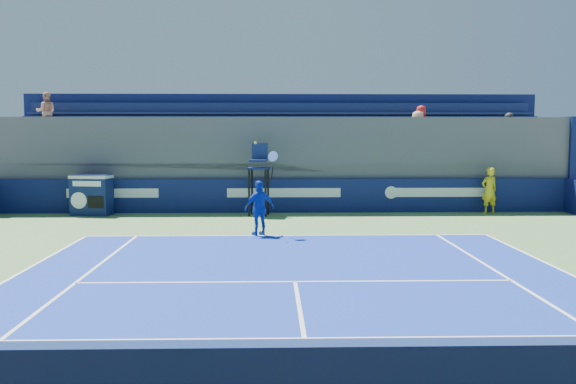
{
  "coord_description": "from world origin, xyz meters",
  "views": [
    {
      "loc": [
        -0.45,
        -5.47,
        2.81
      ],
      "look_at": [
        0.0,
        11.5,
        1.25
      ],
      "focal_mm": 40.0,
      "sensor_mm": 36.0,
      "label": 1
    }
  ],
  "objects_px": {
    "match_clock": "(92,194)",
    "tennis_player": "(260,208)",
    "ball_person": "(489,190)",
    "umpire_chair": "(259,171)"
  },
  "relations": [
    {
      "from": "match_clock",
      "to": "tennis_player",
      "type": "distance_m",
      "value": 7.39
    },
    {
      "from": "ball_person",
      "to": "tennis_player",
      "type": "height_order",
      "value": "tennis_player"
    },
    {
      "from": "ball_person",
      "to": "umpire_chair",
      "type": "bearing_deg",
      "value": -11.48
    },
    {
      "from": "match_clock",
      "to": "tennis_player",
      "type": "bearing_deg",
      "value": -38.0
    },
    {
      "from": "ball_person",
      "to": "tennis_player",
      "type": "relative_size",
      "value": 0.63
    },
    {
      "from": "ball_person",
      "to": "match_clock",
      "type": "xyz_separation_m",
      "value": [
        -13.75,
        -0.09,
        -0.08
      ]
    },
    {
      "from": "ball_person",
      "to": "umpire_chair",
      "type": "distance_m",
      "value": 8.07
    },
    {
      "from": "umpire_chair",
      "to": "match_clock",
      "type": "bearing_deg",
      "value": 177.8
    },
    {
      "from": "umpire_chair",
      "to": "tennis_player",
      "type": "height_order",
      "value": "tennis_player"
    },
    {
      "from": "ball_person",
      "to": "match_clock",
      "type": "distance_m",
      "value": 13.75
    }
  ]
}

